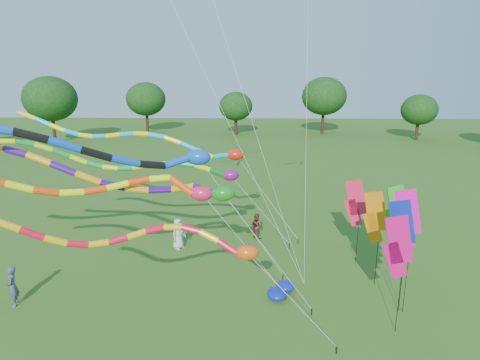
{
  "coord_description": "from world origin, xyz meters",
  "views": [
    {
      "loc": [
        0.08,
        -12.63,
        9.54
      ],
      "look_at": [
        -0.48,
        5.48,
        4.8
      ],
      "focal_mm": 30.0,
      "sensor_mm": 36.0,
      "label": 1
    }
  ],
  "objects_px": {
    "person_b": "(13,286)",
    "person_c": "(256,226)",
    "person_a": "(178,233)",
    "tube_kite_red": "(149,239)",
    "tube_kite_orange": "(85,183)",
    "blue_nylon_heap": "(276,291)"
  },
  "relations": [
    {
      "from": "person_b",
      "to": "person_c",
      "type": "xyz_separation_m",
      "value": [
        10.41,
        7.68,
        -0.11
      ]
    },
    {
      "from": "person_a",
      "to": "person_c",
      "type": "xyz_separation_m",
      "value": [
        4.42,
        1.66,
        -0.13
      ]
    },
    {
      "from": "tube_kite_red",
      "to": "person_c",
      "type": "bearing_deg",
      "value": 67.1
    },
    {
      "from": "tube_kite_orange",
      "to": "person_c",
      "type": "xyz_separation_m",
      "value": [
        6.31,
        8.92,
        -5.01
      ]
    },
    {
      "from": "tube_kite_red",
      "to": "person_c",
      "type": "distance_m",
      "value": 12.02
    },
    {
      "from": "blue_nylon_heap",
      "to": "tube_kite_orange",
      "type": "bearing_deg",
      "value": -161.46
    },
    {
      "from": "tube_kite_orange",
      "to": "person_c",
      "type": "height_order",
      "value": "tube_kite_orange"
    },
    {
      "from": "blue_nylon_heap",
      "to": "person_a",
      "type": "height_order",
      "value": "person_a"
    },
    {
      "from": "tube_kite_red",
      "to": "person_c",
      "type": "relative_size",
      "value": 7.49
    },
    {
      "from": "person_a",
      "to": "person_b",
      "type": "relative_size",
      "value": 1.02
    },
    {
      "from": "blue_nylon_heap",
      "to": "tube_kite_red",
      "type": "bearing_deg",
      "value": -135.43
    },
    {
      "from": "blue_nylon_heap",
      "to": "person_a",
      "type": "relative_size",
      "value": 0.68
    },
    {
      "from": "tube_kite_orange",
      "to": "person_b",
      "type": "bearing_deg",
      "value": 148.53
    },
    {
      "from": "person_c",
      "to": "person_a",
      "type": "bearing_deg",
      "value": 66.92
    },
    {
      "from": "person_a",
      "to": "person_c",
      "type": "bearing_deg",
      "value": -33.26
    },
    {
      "from": "person_a",
      "to": "person_c",
      "type": "height_order",
      "value": "person_a"
    },
    {
      "from": "person_a",
      "to": "tube_kite_red",
      "type": "bearing_deg",
      "value": -138.57
    },
    {
      "from": "tube_kite_orange",
      "to": "blue_nylon_heap",
      "type": "height_order",
      "value": "tube_kite_orange"
    },
    {
      "from": "person_a",
      "to": "person_c",
      "type": "relative_size",
      "value": 1.17
    },
    {
      "from": "tube_kite_red",
      "to": "person_a",
      "type": "bearing_deg",
      "value": 90.58
    },
    {
      "from": "tube_kite_red",
      "to": "blue_nylon_heap",
      "type": "xyz_separation_m",
      "value": [
        4.41,
        4.35,
        -4.3
      ]
    },
    {
      "from": "blue_nylon_heap",
      "to": "person_b",
      "type": "height_order",
      "value": "person_b"
    }
  ]
}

